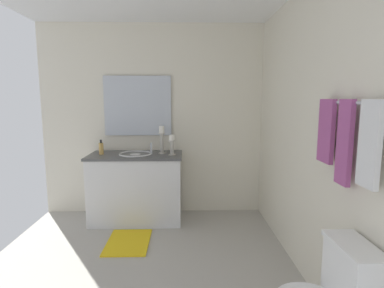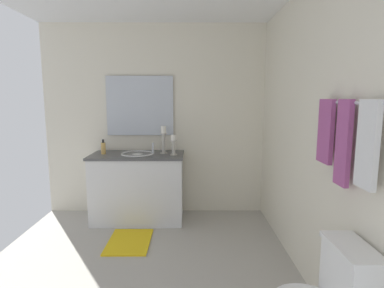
{
  "view_description": "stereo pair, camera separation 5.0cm",
  "coord_description": "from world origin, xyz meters",
  "px_view_note": "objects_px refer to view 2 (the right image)",
  "views": [
    {
      "loc": [
        2.5,
        0.4,
        1.51
      ],
      "look_at": [
        -0.11,
        0.47,
        1.12
      ],
      "focal_mm": 28.65,
      "sensor_mm": 36.0,
      "label": 1
    },
    {
      "loc": [
        2.5,
        0.45,
        1.51
      ],
      "look_at": [
        -0.11,
        0.47,
        1.12
      ],
      "focal_mm": 28.65,
      "sensor_mm": 36.0,
      "label": 2
    }
  ],
  "objects_px": {
    "candle_holder_short": "(164,139)",
    "vanity_cabinet": "(138,187)",
    "mirror": "(140,106)",
    "towel_near_corner": "(368,145)",
    "candle_holder_tall": "(174,145)",
    "bath_mat": "(129,241)",
    "towel_near_vanity": "(326,131)",
    "soap_bottle": "(103,148)",
    "towel_center": "(343,143)",
    "sink_basin": "(137,157)",
    "towel_bar": "(349,103)"
  },
  "relations": [
    {
      "from": "candle_holder_short",
      "to": "vanity_cabinet",
      "type": "bearing_deg",
      "value": -84.76
    },
    {
      "from": "mirror",
      "to": "towel_near_corner",
      "type": "distance_m",
      "value": 2.89
    },
    {
      "from": "candle_holder_tall",
      "to": "bath_mat",
      "type": "height_order",
      "value": "candle_holder_tall"
    },
    {
      "from": "candle_holder_tall",
      "to": "towel_near_vanity",
      "type": "bearing_deg",
      "value": 34.61
    },
    {
      "from": "soap_bottle",
      "to": "towel_near_corner",
      "type": "xyz_separation_m",
      "value": [
        2.16,
        1.96,
        0.37
      ]
    },
    {
      "from": "vanity_cabinet",
      "to": "candle_holder_tall",
      "type": "distance_m",
      "value": 0.71
    },
    {
      "from": "candle_holder_tall",
      "to": "towel_center",
      "type": "height_order",
      "value": "towel_center"
    },
    {
      "from": "bath_mat",
      "to": "mirror",
      "type": "bearing_deg",
      "value": 180.0
    },
    {
      "from": "vanity_cabinet",
      "to": "towel_near_corner",
      "type": "xyz_separation_m",
      "value": [
        2.16,
        1.55,
        0.86
      ]
    },
    {
      "from": "vanity_cabinet",
      "to": "towel_near_corner",
      "type": "bearing_deg",
      "value": 35.66
    },
    {
      "from": "mirror",
      "to": "soap_bottle",
      "type": "height_order",
      "value": "mirror"
    },
    {
      "from": "candle_holder_short",
      "to": "towel_near_corner",
      "type": "relative_size",
      "value": 0.74
    },
    {
      "from": "sink_basin",
      "to": "towel_near_corner",
      "type": "bearing_deg",
      "value": 35.64
    },
    {
      "from": "sink_basin",
      "to": "towel_bar",
      "type": "bearing_deg",
      "value": 39.27
    },
    {
      "from": "soap_bottle",
      "to": "mirror",
      "type": "bearing_deg",
      "value": 124.14
    },
    {
      "from": "candle_holder_tall",
      "to": "towel_near_corner",
      "type": "xyz_separation_m",
      "value": [
        2.08,
        1.1,
        0.31
      ]
    },
    {
      "from": "towel_near_vanity",
      "to": "towel_center",
      "type": "bearing_deg",
      "value": 0.0
    },
    {
      "from": "towel_bar",
      "to": "towel_near_corner",
      "type": "xyz_separation_m",
      "value": [
        0.24,
        -0.02,
        -0.21
      ]
    },
    {
      "from": "sink_basin",
      "to": "bath_mat",
      "type": "distance_m",
      "value": 1.01
    },
    {
      "from": "candle_holder_short",
      "to": "towel_near_corner",
      "type": "height_order",
      "value": "towel_near_corner"
    },
    {
      "from": "candle_holder_tall",
      "to": "soap_bottle",
      "type": "relative_size",
      "value": 1.36
    },
    {
      "from": "sink_basin",
      "to": "candle_holder_short",
      "type": "relative_size",
      "value": 1.18
    },
    {
      "from": "vanity_cabinet",
      "to": "sink_basin",
      "type": "bearing_deg",
      "value": 90.0
    },
    {
      "from": "candle_holder_short",
      "to": "towel_center",
      "type": "height_order",
      "value": "towel_center"
    },
    {
      "from": "towel_center",
      "to": "vanity_cabinet",
      "type": "bearing_deg",
      "value": -141.04
    },
    {
      "from": "sink_basin",
      "to": "towel_near_vanity",
      "type": "bearing_deg",
      "value": 42.79
    },
    {
      "from": "towel_near_corner",
      "to": "bath_mat",
      "type": "height_order",
      "value": "towel_near_corner"
    },
    {
      "from": "sink_basin",
      "to": "candle_holder_tall",
      "type": "xyz_separation_m",
      "value": [
        0.08,
        0.45,
        0.17
      ]
    },
    {
      "from": "sink_basin",
      "to": "candle_holder_short",
      "type": "distance_m",
      "value": 0.39
    },
    {
      "from": "candle_holder_short",
      "to": "bath_mat",
      "type": "xyz_separation_m",
      "value": [
        0.65,
        -0.32,
        -1.01
      ]
    },
    {
      "from": "sink_basin",
      "to": "mirror",
      "type": "height_order",
      "value": "mirror"
    },
    {
      "from": "candle_holder_short",
      "to": "soap_bottle",
      "type": "distance_m",
      "value": 0.74
    },
    {
      "from": "bath_mat",
      "to": "towel_center",
      "type": "bearing_deg",
      "value": 50.2
    },
    {
      "from": "sink_basin",
      "to": "towel_near_vanity",
      "type": "height_order",
      "value": "towel_near_vanity"
    },
    {
      "from": "towel_near_vanity",
      "to": "towel_near_corner",
      "type": "distance_m",
      "value": 0.49
    },
    {
      "from": "towel_near_corner",
      "to": "vanity_cabinet",
      "type": "bearing_deg",
      "value": -144.34
    },
    {
      "from": "towel_near_vanity",
      "to": "towel_bar",
      "type": "bearing_deg",
      "value": 4.23
    },
    {
      "from": "candle_holder_tall",
      "to": "candle_holder_short",
      "type": "height_order",
      "value": "candle_holder_short"
    },
    {
      "from": "sink_basin",
      "to": "soap_bottle",
      "type": "relative_size",
      "value": 2.23
    },
    {
      "from": "bath_mat",
      "to": "candle_holder_tall",
      "type": "bearing_deg",
      "value": 140.7
    },
    {
      "from": "sink_basin",
      "to": "bath_mat",
      "type": "height_order",
      "value": "sink_basin"
    },
    {
      "from": "mirror",
      "to": "candle_holder_tall",
      "type": "bearing_deg",
      "value": 51.47
    },
    {
      "from": "candle_holder_short",
      "to": "towel_bar",
      "type": "height_order",
      "value": "towel_bar"
    },
    {
      "from": "sink_basin",
      "to": "vanity_cabinet",
      "type": "bearing_deg",
      "value": -90.0
    },
    {
      "from": "towel_center",
      "to": "towel_near_corner",
      "type": "distance_m",
      "value": 0.25
    },
    {
      "from": "mirror",
      "to": "candle_holder_tall",
      "type": "xyz_separation_m",
      "value": [
        0.36,
        0.45,
        -0.45
      ]
    },
    {
      "from": "mirror",
      "to": "towel_bar",
      "type": "relative_size",
      "value": 1.17
    },
    {
      "from": "mirror",
      "to": "candle_holder_short",
      "type": "bearing_deg",
      "value": 52.08
    },
    {
      "from": "vanity_cabinet",
      "to": "soap_bottle",
      "type": "relative_size",
      "value": 6.31
    },
    {
      "from": "vanity_cabinet",
      "to": "bath_mat",
      "type": "relative_size",
      "value": 1.89
    }
  ]
}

